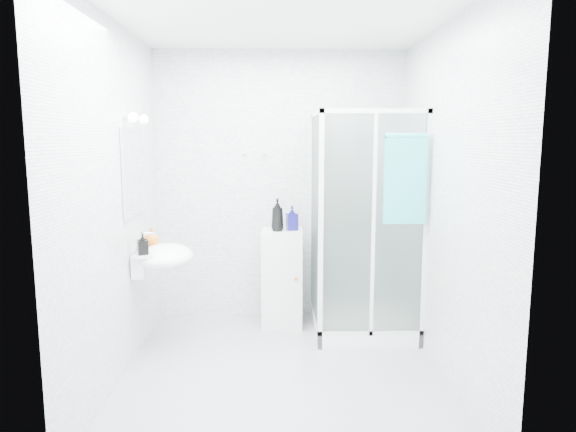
{
  "coord_description": "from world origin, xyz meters",
  "views": [
    {
      "loc": [
        -0.06,
        -3.7,
        1.75
      ],
      "look_at": [
        0.05,
        0.35,
        1.15
      ],
      "focal_mm": 32.0,
      "sensor_mm": 36.0,
      "label": 1
    }
  ],
  "objects_px": {
    "storage_cabinet": "(282,278)",
    "shampoo_bottle_b": "(292,218)",
    "hand_towel": "(405,177)",
    "soap_dispenser_black": "(143,244)",
    "wall_basin": "(162,257)",
    "shampoo_bottle_a": "(277,215)",
    "shower_enclosure": "(355,286)",
    "soap_dispenser_orange": "(152,237)"
  },
  "relations": [
    {
      "from": "storage_cabinet",
      "to": "shampoo_bottle_b",
      "type": "distance_m",
      "value": 0.58
    },
    {
      "from": "hand_towel",
      "to": "shampoo_bottle_b",
      "type": "xyz_separation_m",
      "value": [
        -0.88,
        0.65,
        -0.43
      ]
    },
    {
      "from": "hand_towel",
      "to": "shampoo_bottle_b",
      "type": "relative_size",
      "value": 3.22
    },
    {
      "from": "soap_dispenser_black",
      "to": "hand_towel",
      "type": "bearing_deg",
      "value": 2.89
    },
    {
      "from": "wall_basin",
      "to": "shampoo_bottle_a",
      "type": "distance_m",
      "value": 1.12
    },
    {
      "from": "shower_enclosure",
      "to": "storage_cabinet",
      "type": "relative_size",
      "value": 2.17
    },
    {
      "from": "shampoo_bottle_a",
      "to": "shower_enclosure",
      "type": "bearing_deg",
      "value": -15.96
    },
    {
      "from": "shower_enclosure",
      "to": "shampoo_bottle_b",
      "type": "distance_m",
      "value": 0.85
    },
    {
      "from": "shampoo_bottle_b",
      "to": "soap_dispenser_black",
      "type": "height_order",
      "value": "shampoo_bottle_b"
    },
    {
      "from": "storage_cabinet",
      "to": "soap_dispenser_black",
      "type": "height_order",
      "value": "soap_dispenser_black"
    },
    {
      "from": "shampoo_bottle_b",
      "to": "soap_dispenser_orange",
      "type": "bearing_deg",
      "value": -160.58
    },
    {
      "from": "shower_enclosure",
      "to": "shampoo_bottle_a",
      "type": "bearing_deg",
      "value": 164.04
    },
    {
      "from": "shower_enclosure",
      "to": "hand_towel",
      "type": "distance_m",
      "value": 1.14
    },
    {
      "from": "shower_enclosure",
      "to": "soap_dispenser_orange",
      "type": "bearing_deg",
      "value": -174.3
    },
    {
      "from": "hand_towel",
      "to": "soap_dispenser_orange",
      "type": "distance_m",
      "value": 2.16
    },
    {
      "from": "shower_enclosure",
      "to": "soap_dispenser_orange",
      "type": "distance_m",
      "value": 1.84
    },
    {
      "from": "wall_basin",
      "to": "storage_cabinet",
      "type": "xyz_separation_m",
      "value": [
        1.0,
        0.56,
        -0.34
      ]
    },
    {
      "from": "wall_basin",
      "to": "soap_dispenser_orange",
      "type": "distance_m",
      "value": 0.23
    },
    {
      "from": "wall_basin",
      "to": "storage_cabinet",
      "type": "height_order",
      "value": "wall_basin"
    },
    {
      "from": "storage_cabinet",
      "to": "shampoo_bottle_a",
      "type": "bearing_deg",
      "value": -133.05
    },
    {
      "from": "soap_dispenser_orange",
      "to": "shampoo_bottle_b",
      "type": "bearing_deg",
      "value": 19.42
    },
    {
      "from": "shampoo_bottle_a",
      "to": "soap_dispenser_black",
      "type": "height_order",
      "value": "shampoo_bottle_a"
    },
    {
      "from": "soap_dispenser_orange",
      "to": "soap_dispenser_black",
      "type": "relative_size",
      "value": 0.92
    },
    {
      "from": "wall_basin",
      "to": "soap_dispenser_black",
      "type": "bearing_deg",
      "value": -118.67
    },
    {
      "from": "hand_towel",
      "to": "soap_dispenser_orange",
      "type": "relative_size",
      "value": 4.62
    },
    {
      "from": "shampoo_bottle_a",
      "to": "soap_dispenser_black",
      "type": "distance_m",
      "value": 1.28
    },
    {
      "from": "storage_cabinet",
      "to": "soap_dispenser_orange",
      "type": "bearing_deg",
      "value": -157.08
    },
    {
      "from": "wall_basin",
      "to": "shampoo_bottle_b",
      "type": "distance_m",
      "value": 1.25
    },
    {
      "from": "wall_basin",
      "to": "soap_dispenser_orange",
      "type": "relative_size",
      "value": 3.56
    },
    {
      "from": "soap_dispenser_orange",
      "to": "hand_towel",
      "type": "bearing_deg",
      "value": -6.14
    },
    {
      "from": "hand_towel",
      "to": "soap_dispenser_black",
      "type": "bearing_deg",
      "value": -177.11
    },
    {
      "from": "shower_enclosure",
      "to": "soap_dispenser_orange",
      "type": "relative_size",
      "value": 12.72
    },
    {
      "from": "hand_towel",
      "to": "soap_dispenser_orange",
      "type": "xyz_separation_m",
      "value": [
        -2.09,
        0.22,
        -0.52
      ]
    },
    {
      "from": "hand_towel",
      "to": "soap_dispenser_black",
      "type": "relative_size",
      "value": 4.24
    },
    {
      "from": "storage_cabinet",
      "to": "shampoo_bottle_b",
      "type": "bearing_deg",
      "value": 5.08
    },
    {
      "from": "shampoo_bottle_b",
      "to": "soap_dispenser_orange",
      "type": "xyz_separation_m",
      "value": [
        -1.2,
        -0.42,
        -0.09
      ]
    },
    {
      "from": "soap_dispenser_black",
      "to": "shampoo_bottle_a",
      "type": "bearing_deg",
      "value": 33.71
    },
    {
      "from": "shampoo_bottle_b",
      "to": "soap_dispenser_orange",
      "type": "relative_size",
      "value": 1.43
    },
    {
      "from": "hand_towel",
      "to": "shampoo_bottle_a",
      "type": "bearing_deg",
      "value": 149.47
    },
    {
      "from": "shower_enclosure",
      "to": "soap_dispenser_orange",
      "type": "xyz_separation_m",
      "value": [
        -1.77,
        -0.18,
        0.49
      ]
    },
    {
      "from": "shampoo_bottle_a",
      "to": "hand_towel",
      "type": "bearing_deg",
      "value": -30.53
    },
    {
      "from": "shower_enclosure",
      "to": "shampoo_bottle_a",
      "type": "relative_size",
      "value": 6.65
    }
  ]
}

